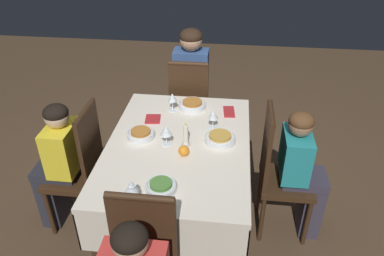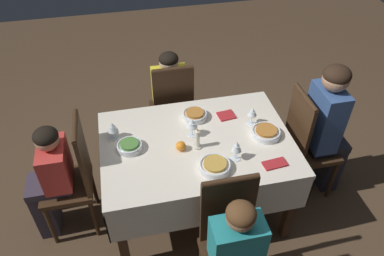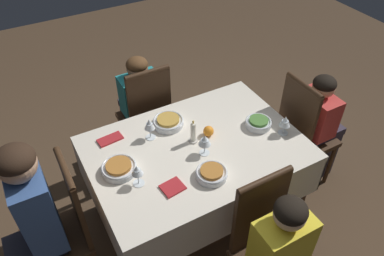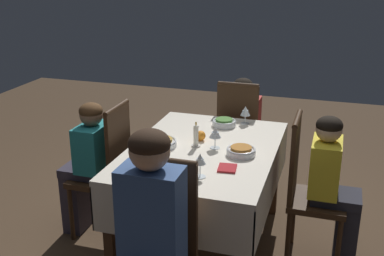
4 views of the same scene
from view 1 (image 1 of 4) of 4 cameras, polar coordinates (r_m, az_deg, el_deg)
The scene contains 20 objects.
ground_plane at distance 2.98m, azimuth -1.83°, elevation -14.12°, with size 8.00×8.00×0.00m, color #4C3826.
dining_table at distance 2.55m, azimuth -2.07°, elevation -4.19°, with size 1.35×0.95×0.74m.
chair_west at distance 3.35m, azimuth -0.34°, elevation 3.34°, with size 0.37×0.36×1.00m.
chair_north at distance 2.66m, azimuth 12.93°, elevation -6.26°, with size 0.36×0.37×1.00m.
chair_south at distance 2.74m, azimuth -16.55°, elevation -5.60°, with size 0.36×0.37×1.00m.
person_adult_denim at distance 3.41m, azimuth -0.05°, elevation 6.76°, with size 0.34×0.30×1.21m.
person_child_teal at distance 2.68m, azimuth 16.47°, elevation -6.19°, with size 0.30×0.33×0.99m.
person_child_yellow at distance 2.79m, azimuth -19.73°, elevation -4.86°, with size 0.30×0.33×1.01m.
bowl_west at distance 2.89m, azimuth 0.05°, elevation 3.62°, with size 0.21×0.21×0.06m.
wine_glass_west at distance 2.82m, azimuth -3.01°, elevation 4.57°, with size 0.07×0.07×0.14m.
bowl_north at distance 2.50m, azimuth 4.29°, elevation -1.51°, with size 0.21×0.21×0.06m.
wine_glass_north at distance 2.60m, azimuth 3.28°, elevation 2.00°, with size 0.07×0.07×0.15m.
bowl_south at distance 2.56m, azimuth -7.81°, elevation -0.89°, with size 0.19×0.19×0.06m.
wine_glass_south at distance 2.43m, azimuth -3.99°, elevation -0.48°, with size 0.08×0.08×0.14m.
bowl_east at distance 2.12m, azimuth -4.74°, elevation -8.84°, with size 0.17×0.17×0.06m.
wine_glass_east at distance 2.03m, azimuth -9.22°, elevation -8.86°, with size 0.07×0.07×0.14m.
candle_centerpiece at distance 2.44m, azimuth -0.95°, elevation -1.30°, with size 0.06×0.06×0.17m.
orange_fruit at distance 2.37m, azimuth -1.26°, elevation -3.48°, with size 0.07×0.07×0.07m, color orange.
napkin_red_folded at distance 2.76m, azimuth -5.99°, elevation 1.37°, with size 0.14×0.12×0.01m.
napkin_spare_side at distance 2.85m, azimuth 5.66°, elevation 2.48°, with size 0.17×0.10×0.01m.
Camera 1 is at (2.02, 0.33, 2.16)m, focal length 35.00 mm.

